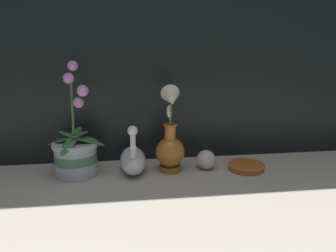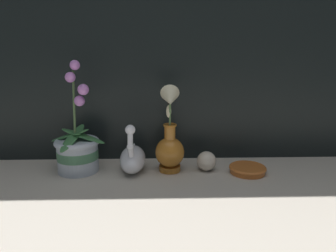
% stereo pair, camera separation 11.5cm
% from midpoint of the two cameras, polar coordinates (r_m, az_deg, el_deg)
% --- Properties ---
extents(ground_plane, '(2.80, 2.80, 0.00)m').
position_cam_midpoint_polar(ground_plane, '(1.09, 2.58, -9.91)').
color(ground_plane, '#BCB2A3').
extents(orchid_potted_plant, '(0.21, 0.20, 0.39)m').
position_cam_midpoint_polar(orchid_potted_plant, '(1.19, -12.86, -3.96)').
color(orchid_potted_plant, '#B2BCCC').
rests_on(orchid_potted_plant, ground_plane).
extents(swan_figurine, '(0.09, 0.19, 0.19)m').
position_cam_midpoint_polar(swan_figurine, '(1.17, -3.37, -5.54)').
color(swan_figurine, white).
rests_on(swan_figurine, ground_plane).
extents(blue_vase, '(0.10, 0.13, 0.31)m').
position_cam_midpoint_polar(blue_vase, '(1.15, 3.19, -2.94)').
color(blue_vase, '#B26B23').
rests_on(blue_vase, ground_plane).
extents(glass_sphere, '(0.07, 0.07, 0.07)m').
position_cam_midpoint_polar(glass_sphere, '(1.19, 9.48, -6.08)').
color(glass_sphere, beige).
rests_on(glass_sphere, ground_plane).
extents(amber_dish, '(0.13, 0.13, 0.02)m').
position_cam_midpoint_polar(amber_dish, '(1.21, 16.39, -7.24)').
color(amber_dish, '#C66628').
rests_on(amber_dish, ground_plane).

